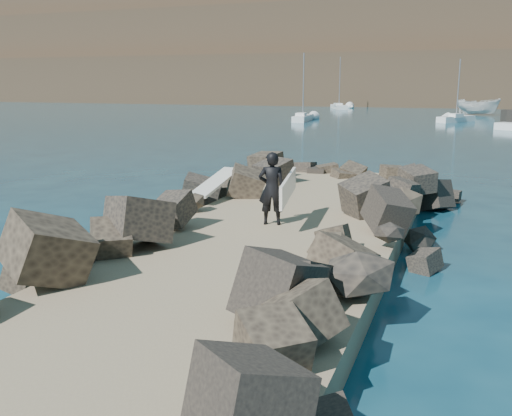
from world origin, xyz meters
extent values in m
plane|color=#0F384C|center=(0.00, 0.00, 0.00)|extent=(800.00, 800.00, 0.00)
cube|color=#8C7759|center=(0.00, -2.00, 0.30)|extent=(6.00, 26.00, 0.60)
cube|color=black|center=(-2.90, -1.50, 0.50)|extent=(2.60, 22.00, 1.00)
cube|color=black|center=(2.90, -1.50, 0.50)|extent=(2.60, 22.00, 1.00)
cube|color=#2D4919|center=(10.00, 160.00, 16.00)|extent=(360.00, 140.00, 32.00)
cube|color=white|center=(-3.12, 3.66, 1.04)|extent=(0.80, 2.57, 0.08)
imported|color=silver|center=(5.37, 70.46, 1.12)|extent=(6.20, 3.96, 2.24)
imported|color=black|center=(-0.34, 1.10, 1.57)|extent=(0.80, 0.62, 1.93)
cube|color=white|center=(0.11, 1.10, 1.62)|extent=(0.43, 2.38, 0.75)
cube|color=white|center=(-16.16, 82.32, 0.25)|extent=(4.28, 7.12, 0.80)
cylinder|color=gray|center=(-16.16, 82.32, 4.50)|extent=(0.12, 0.12, 7.80)
cube|color=white|center=(-16.16, 81.54, 0.75)|extent=(1.84, 2.27, 0.44)
cube|color=white|center=(3.01, 54.86, 0.25)|extent=(4.04, 5.44, 0.80)
cylinder|color=gray|center=(3.01, 54.86, 3.70)|extent=(0.12, 0.12, 6.21)
cube|color=white|center=(3.01, 54.29, 0.75)|extent=(1.60, 1.82, 0.44)
cube|color=white|center=(-13.41, 50.48, 0.25)|extent=(1.96, 6.39, 0.80)
cylinder|color=gray|center=(-13.41, 50.48, 4.06)|extent=(0.12, 0.12, 6.91)
cube|color=white|center=(-13.41, 49.73, 0.75)|extent=(1.16, 1.84, 0.44)
camera|label=1|loc=(4.41, -12.87, 4.29)|focal=40.00mm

